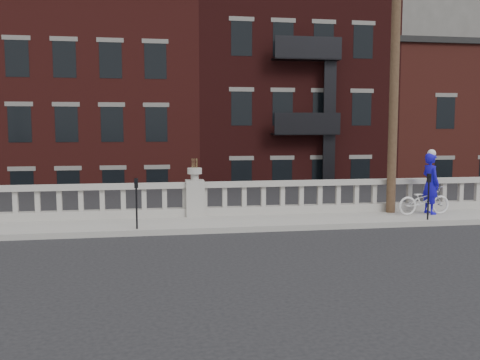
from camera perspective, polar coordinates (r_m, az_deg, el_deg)
The scene contains 10 objects.
ground at distance 12.58m, azimuth -3.29°, elevation -7.50°, with size 120.00×120.00×0.00m, color black.
sidewalk at distance 15.49m, azimuth -4.52°, elevation -4.69°, with size 32.00×2.20×0.15m, color #9B9890.
balustrade at distance 16.33m, azimuth -4.84°, elevation -2.14°, with size 28.00×0.34×1.03m.
planter_pedestal at distance 16.30m, azimuth -4.84°, elevation -1.48°, with size 0.55×0.55×1.76m.
lower_level at distance 35.26m, azimuth -6.57°, elevation 5.35°, with size 80.00×44.00×20.80m.
utility_pole at distance 17.63m, azimuth 16.22°, elevation 13.22°, with size 1.60×0.28×10.00m.
parking_meter_d at distance 14.45m, azimuth -10.99°, elevation -1.85°, with size 0.10×0.09×1.36m.
parking_meter_e at distance 16.52m, azimuth 19.47°, elevation -1.12°, with size 0.10×0.09×1.36m.
bicycle at distance 17.49m, azimuth 19.03°, elevation -2.04°, with size 0.60×1.71×0.90m, color silver.
cyclist at distance 17.68m, azimuth 19.66°, elevation -0.34°, with size 0.69×0.46×1.90m, color #140CBB.
Camera 1 is at (-1.34, -12.17, 2.90)m, focal length 40.00 mm.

